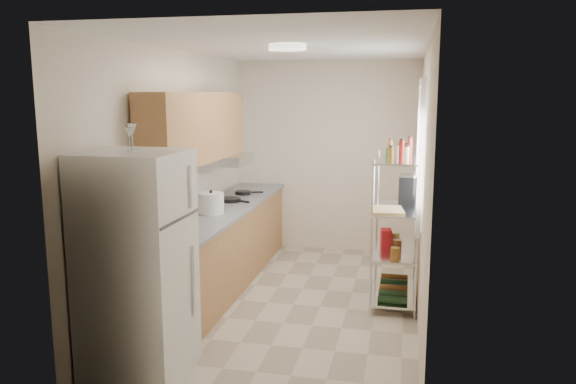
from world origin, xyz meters
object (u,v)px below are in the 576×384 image
at_px(cutting_board, 387,210).
at_px(espresso_machine, 409,188).
at_px(frying_pan_large, 230,200).
at_px(rice_cooker, 211,203).
at_px(refrigerator, 137,266).

relative_size(cutting_board, espresso_machine, 1.33).
bearing_deg(espresso_machine, frying_pan_large, -177.57).
xyz_separation_m(rice_cooker, frying_pan_large, (-0.01, 0.68, -0.09)).
relative_size(rice_cooker, espresso_machine, 0.90).
height_order(refrigerator, frying_pan_large, refrigerator).
xyz_separation_m(refrigerator, espresso_machine, (1.99, 2.29, 0.29)).
xyz_separation_m(cutting_board, espresso_machine, (0.20, 0.55, 0.14)).
distance_m(rice_cooker, espresso_machine, 2.11).
distance_m(refrigerator, espresso_machine, 3.05).
relative_size(frying_pan_large, espresso_machine, 0.82).
height_order(frying_pan_large, cutting_board, cutting_board).
distance_m(frying_pan_large, espresso_machine, 2.07).
relative_size(frying_pan_large, cutting_board, 0.62).
relative_size(refrigerator, frying_pan_large, 6.97).
relative_size(rice_cooker, frying_pan_large, 1.09).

